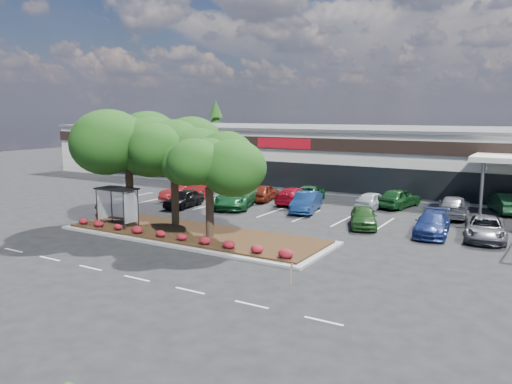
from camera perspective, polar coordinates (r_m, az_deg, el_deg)
The scene contains 28 objects.
ground at distance 28.10m, azimuth -8.91°, elevation -7.20°, with size 160.00×160.00×0.00m, color black.
retail_store at distance 57.44m, azimuth 13.23°, elevation 4.14°, with size 80.40×25.20×6.25m.
landscape_island at distance 32.28m, azimuth -7.11°, elevation -4.80°, with size 18.00×6.00×0.26m.
lane_markings at distance 36.52m, azimuth 1.42°, elevation -3.30°, with size 33.12×20.06×0.01m.
shrub_row at distance 30.62m, azimuth -9.55°, elevation -4.88°, with size 17.00×0.80×0.50m, color maroon, non-canonical shape.
bus_shelter at distance 34.73m, azimuth -15.44°, elevation -0.41°, with size 2.75×1.55×2.59m.
island_tree_west at distance 35.91m, azimuth -14.34°, elevation 3.00°, with size 7.20×7.20×7.89m, color #123E10, non-canonical shape.
island_tree_mid at distance 34.09m, azimuth -9.32°, elevation 2.37°, with size 6.60×6.60×7.32m, color #123E10, non-canonical shape.
island_tree_east at distance 30.52m, azimuth -5.36°, elevation 0.91°, with size 5.80×5.80×6.50m, color #123E10, non-canonical shape.
conifer_north_west at distance 81.83m, azimuth -4.59°, elevation 7.02°, with size 4.40×4.40×10.00m, color #123E10.
person_waiting at distance 35.96m, azimuth -17.53°, elevation -2.16°, with size 0.60×0.40×1.66m, color #594C47.
survey_stake at distance 23.13m, azimuth 4.06°, elevation -8.99°, with size 0.07×0.14×1.01m.
car_0 at distance 46.36m, azimuth -7.53°, elevation 0.17°, with size 1.72×4.29×1.46m, color black.
car_1 at distance 45.46m, azimuth -8.09°, elevation 0.05°, with size 1.66×4.77×1.57m, color maroon.
car_2 at distance 42.13m, azimuth -8.23°, elevation -0.73°, with size 1.73×4.31×1.47m, color black.
car_3 at distance 41.64m, azimuth -2.34°, elevation -0.60°, with size 2.82×6.11×1.70m, color #185127.
car_4 at distance 39.88m, azimuth 5.78°, elevation -1.14°, with size 1.69×4.83×1.59m, color navy.
car_5 at distance 35.19m, azimuth 12.16°, elevation -2.77°, with size 1.73×4.30×1.46m, color #234E1E.
car_6 at distance 34.18m, azimuth 19.49°, elevation -3.44°, with size 2.04×5.01×1.45m, color navy.
car_7 at distance 34.15m, azimuth 24.72°, elevation -3.80°, with size 2.36×5.12×1.42m, color #4C4C53.
car_9 at distance 52.17m, azimuth -3.49°, elevation 1.23°, with size 2.10×5.16×1.50m, color #989CA4.
car_10 at distance 44.78m, azimuth 0.92°, elevation -0.05°, with size 1.76×4.37×1.49m, color maroon.
car_11 at distance 44.63m, azimuth 6.14°, elevation -0.16°, with size 2.39×5.18×1.44m, color #165028.
car_12 at distance 43.30m, azimuth 4.38°, elevation -0.41°, with size 2.03×4.98×1.45m, color maroon.
car_13 at distance 42.21m, azimuth 13.19°, elevation -0.90°, with size 1.65×4.11×1.40m, color silver.
car_14 at distance 43.20m, azimuth 16.05°, elevation -0.63°, with size 1.93×4.81×1.64m, color #17481F.
car_15 at distance 40.57m, azimuth 21.65°, elevation -1.57°, with size 2.21×5.44×1.58m, color #57575E.
car_16 at distance 43.81m, azimuth 26.60°, elevation -1.12°, with size 1.72×4.94×1.63m, color #1B4526.
Camera 1 is at (17.36, -20.67, 7.79)m, focal length 35.00 mm.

